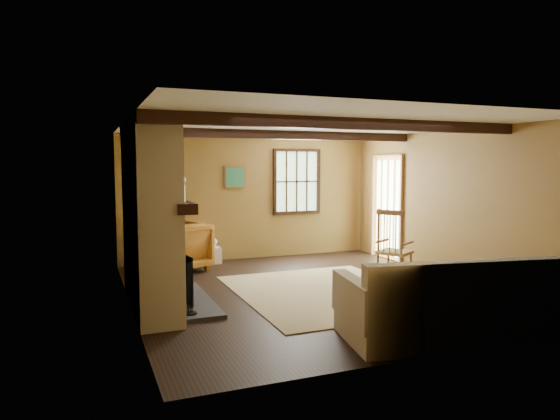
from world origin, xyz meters
name	(u,v)px	position (x,y,z in m)	size (l,w,h in m)	color
ground	(308,290)	(0.00, 0.00, 0.00)	(5.50, 5.50, 0.00)	black
room_envelope	(315,178)	(0.22, 0.26, 1.63)	(5.02, 5.52, 2.44)	olive
fireplace	(151,222)	(-2.23, 0.00, 1.10)	(1.02, 2.30, 2.40)	#A25C3E
rug	(326,292)	(0.20, -0.20, 0.00)	(2.50, 3.00, 0.01)	tan
rocking_chair	(394,250)	(1.55, 0.11, 0.48)	(0.93, 0.80, 1.15)	tan
sofa	(450,309)	(0.53, -2.41, 0.32)	(2.37, 1.35, 0.90)	white
firewood_pile	(145,261)	(-2.05, 2.52, 0.12)	(0.67, 0.12, 0.24)	brown
laundry_basket	(207,255)	(-0.91, 2.55, 0.15)	(0.50, 0.38, 0.30)	white
basket_pillow	(207,242)	(-0.91, 2.55, 0.40)	(0.40, 0.32, 0.20)	white
armchair	(178,247)	(-1.53, 2.06, 0.42)	(0.90, 0.93, 0.84)	#BF6026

